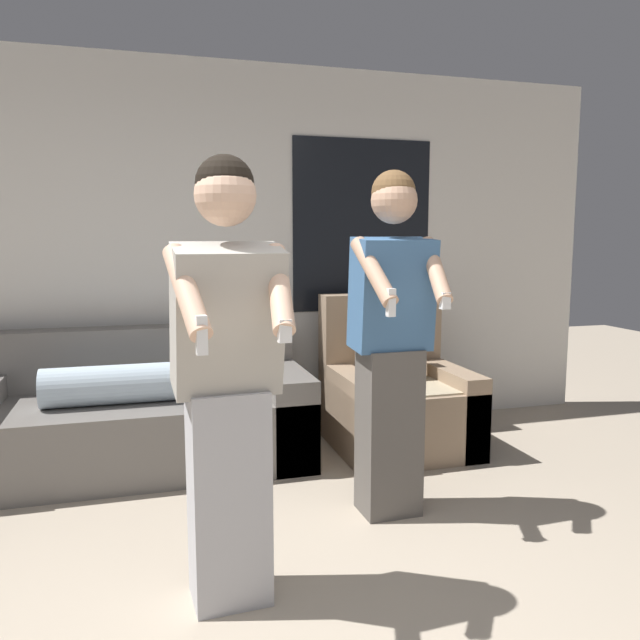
# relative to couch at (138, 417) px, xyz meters

# --- Properties ---
(wall_back) EXTENTS (6.17, 0.07, 2.70)m
(wall_back) POSITION_rel_couch_xyz_m (0.56, 0.52, 1.05)
(wall_back) COLOR silver
(wall_back) RESTS_ON ground_plane
(couch) EXTENTS (2.15, 0.96, 0.85)m
(couch) POSITION_rel_couch_xyz_m (0.00, 0.00, 0.00)
(couch) COLOR slate
(couch) RESTS_ON ground_plane
(armchair) EXTENTS (0.90, 0.93, 1.05)m
(armchair) POSITION_rel_couch_xyz_m (1.74, -0.12, 0.03)
(armchair) COLOR #937A60
(armchair) RESTS_ON ground_plane
(person_left) EXTENTS (0.47, 0.51, 1.76)m
(person_left) POSITION_rel_couch_xyz_m (0.36, -1.72, 0.60)
(person_left) COLOR #B2B2B7
(person_left) RESTS_ON ground_plane
(person_right) EXTENTS (0.47, 0.47, 1.79)m
(person_right) POSITION_rel_couch_xyz_m (1.28, -1.12, 0.62)
(person_right) COLOR #56514C
(person_right) RESTS_ON ground_plane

